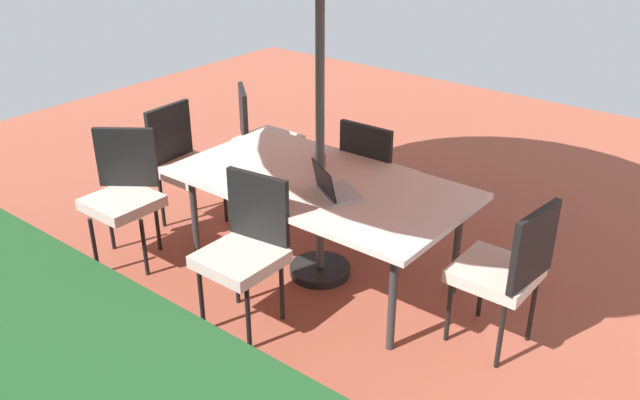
# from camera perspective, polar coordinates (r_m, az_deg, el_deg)

# --- Properties ---
(ground_plane) EXTENTS (10.00, 10.00, 0.02)m
(ground_plane) POSITION_cam_1_polar(r_m,az_deg,el_deg) (4.89, -0.00, -6.36)
(ground_plane) COLOR #9E4C38
(hedge_row) EXTENTS (6.30, 0.89, 1.01)m
(hedge_row) POSITION_cam_1_polar(r_m,az_deg,el_deg) (3.47, -24.66, -14.28)
(hedge_row) COLOR #1E4C23
(hedge_row) RESTS_ON ground_plane
(dining_table) EXTENTS (2.03, 1.10, 0.74)m
(dining_table) POSITION_cam_1_polar(r_m,az_deg,el_deg) (4.55, -0.00, 1.14)
(dining_table) COLOR silver
(dining_table) RESTS_ON ground_plane
(chair_southeast) EXTENTS (0.58, 0.59, 0.98)m
(chair_southeast) POSITION_cam_1_polar(r_m,az_deg,el_deg) (5.90, -5.02, 5.54)
(chair_southeast) COLOR beige
(chair_southeast) RESTS_ON ground_plane
(chair_northeast) EXTENTS (0.58, 0.58, 0.98)m
(chair_northeast) POSITION_cam_1_polar(r_m,az_deg,el_deg) (5.03, -16.41, 0.74)
(chair_northeast) COLOR beige
(chair_northeast) RESTS_ON ground_plane
(chair_north) EXTENTS (0.48, 0.49, 0.98)m
(chair_north) POSITION_cam_1_polar(r_m,az_deg,el_deg) (4.15, -6.37, -3.90)
(chair_north) COLOR beige
(chair_north) RESTS_ON ground_plane
(chair_east) EXTENTS (0.47, 0.46, 0.98)m
(chair_east) POSITION_cam_1_polar(r_m,az_deg,el_deg) (5.46, -11.48, 3.34)
(chair_east) COLOR beige
(chair_east) RESTS_ON ground_plane
(chair_west) EXTENTS (0.48, 0.47, 0.98)m
(chair_west) POSITION_cam_1_polar(r_m,az_deg,el_deg) (4.06, 15.59, -5.60)
(chair_west) COLOR beige
(chair_west) RESTS_ON ground_plane
(chair_south) EXTENTS (0.46, 0.47, 0.98)m
(chair_south) POSITION_cam_1_polar(r_m,az_deg,el_deg) (5.14, 4.73, 2.32)
(chair_south) COLOR beige
(chair_south) RESTS_ON ground_plane
(laptop) EXTENTS (0.40, 0.37, 0.21)m
(laptop) POSITION_cam_1_polar(r_m,az_deg,el_deg) (4.31, 1.19, 1.00)
(laptop) COLOR #B7B7BC
(laptop) RESTS_ON dining_table
(cup) EXTENTS (0.08, 0.08, 0.09)m
(cup) POSITION_cam_1_polar(r_m,az_deg,el_deg) (4.74, 0.01, 3.42)
(cup) COLOR #CC4C33
(cup) RESTS_ON dining_table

